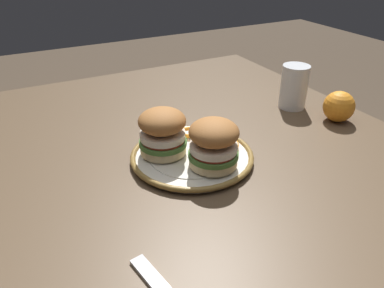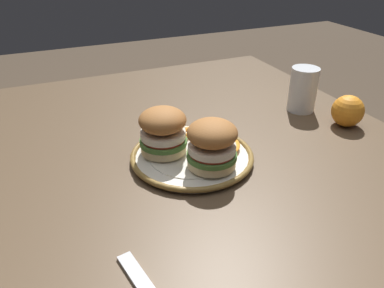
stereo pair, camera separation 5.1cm
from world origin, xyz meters
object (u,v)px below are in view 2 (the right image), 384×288
dining_table (196,190)px  whole_orange (348,111)px  sandwich_half_right (163,130)px  dinner_plate (192,156)px  sandwich_half_left (213,143)px  drinking_glass (303,92)px

dining_table → whole_orange: size_ratio=15.39×
sandwich_half_right → whole_orange: size_ratio=1.76×
dining_table → dinner_plate: (0.02, -0.02, 0.11)m
whole_orange → dining_table: bearing=-92.3°
sandwich_half_left → whole_orange: sandwich_half_left is taller
drinking_glass → whole_orange: drinking_glass is taller
dining_table → sandwich_half_right: sandwich_half_right is taller
dining_table → sandwich_half_right: (-0.02, -0.07, 0.17)m
dinner_plate → sandwich_half_right: sandwich_half_right is taller
dinner_plate → drinking_glass: (-0.12, 0.39, 0.04)m
sandwich_half_left → dinner_plate: bearing=-162.7°
sandwich_half_left → whole_orange: 0.42m
dinner_plate → whole_orange: size_ratio=3.33×
dinner_plate → sandwich_half_left: bearing=17.3°
dinner_plate → sandwich_half_right: size_ratio=1.89×
drinking_glass → dining_table: bearing=-73.6°
dining_table → whole_orange: whole_orange is taller
sandwich_half_right → whole_orange: sandwich_half_right is taller
sandwich_half_right → drinking_glass: bearing=101.6°
sandwich_half_left → sandwich_half_right: size_ratio=1.00×
dining_table → sandwich_half_left: 0.18m
sandwich_half_right → dinner_plate: bearing=57.2°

